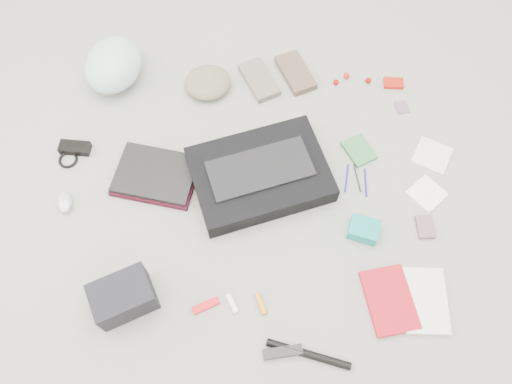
{
  "coord_description": "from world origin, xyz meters",
  "views": [
    {
      "loc": [
        -0.04,
        -0.83,
        1.73
      ],
      "look_at": [
        0.0,
        0.0,
        0.05
      ],
      "focal_mm": 35.0,
      "sensor_mm": 36.0,
      "label": 1
    }
  ],
  "objects_px": {
    "laptop": "(155,174)",
    "camera_bag": "(123,297)",
    "accordion_wallet": "(364,230)",
    "book_red": "(389,300)",
    "bike_helmet": "(113,65)",
    "messenger_bag": "(260,175)"
  },
  "relations": [
    {
      "from": "messenger_bag",
      "to": "laptop",
      "type": "bearing_deg",
      "value": 160.82
    },
    {
      "from": "laptop",
      "to": "camera_bag",
      "type": "height_order",
      "value": "camera_bag"
    },
    {
      "from": "camera_bag",
      "to": "accordion_wallet",
      "type": "xyz_separation_m",
      "value": [
        0.86,
        0.22,
        -0.04
      ]
    },
    {
      "from": "laptop",
      "to": "messenger_bag",
      "type": "bearing_deg",
      "value": 10.67
    },
    {
      "from": "messenger_bag",
      "to": "book_red",
      "type": "distance_m",
      "value": 0.66
    },
    {
      "from": "messenger_bag",
      "to": "laptop",
      "type": "relative_size",
      "value": 1.68
    },
    {
      "from": "camera_bag",
      "to": "accordion_wallet",
      "type": "bearing_deg",
      "value": -7.62
    },
    {
      "from": "book_red",
      "to": "laptop",
      "type": "bearing_deg",
      "value": 139.37
    },
    {
      "from": "messenger_bag",
      "to": "bike_helmet",
      "type": "height_order",
      "value": "bike_helmet"
    },
    {
      "from": "accordion_wallet",
      "to": "messenger_bag",
      "type": "bearing_deg",
      "value": 167.25
    },
    {
      "from": "laptop",
      "to": "accordion_wallet",
      "type": "distance_m",
      "value": 0.82
    },
    {
      "from": "messenger_bag",
      "to": "bike_helmet",
      "type": "bearing_deg",
      "value": 123.11
    },
    {
      "from": "laptop",
      "to": "bike_helmet",
      "type": "bearing_deg",
      "value": 125.43
    },
    {
      "from": "laptop",
      "to": "camera_bag",
      "type": "relative_size",
      "value": 1.51
    },
    {
      "from": "bike_helmet",
      "to": "camera_bag",
      "type": "distance_m",
      "value": 1.0
    },
    {
      "from": "bike_helmet",
      "to": "book_red",
      "type": "height_order",
      "value": "bike_helmet"
    },
    {
      "from": "accordion_wallet",
      "to": "bike_helmet",
      "type": "bearing_deg",
      "value": 161.46
    },
    {
      "from": "accordion_wallet",
      "to": "laptop",
      "type": "bearing_deg",
      "value": -179.0
    },
    {
      "from": "bike_helmet",
      "to": "camera_bag",
      "type": "xyz_separation_m",
      "value": [
        0.1,
        -0.99,
        -0.02
      ]
    },
    {
      "from": "camera_bag",
      "to": "laptop",
      "type": "bearing_deg",
      "value": 58.48
    },
    {
      "from": "messenger_bag",
      "to": "book_red",
      "type": "relative_size",
      "value": 2.18
    },
    {
      "from": "messenger_bag",
      "to": "camera_bag",
      "type": "height_order",
      "value": "camera_bag"
    }
  ]
}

